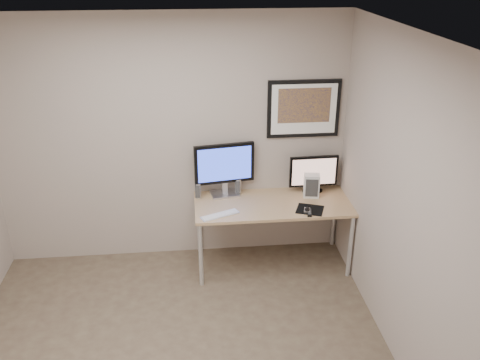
{
  "coord_description": "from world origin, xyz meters",
  "views": [
    {
      "loc": [
        0.19,
        -3.23,
        3.11
      ],
      "look_at": [
        0.64,
        1.1,
        1.12
      ],
      "focal_mm": 38.0,
      "sensor_mm": 36.0,
      "label": 1
    }
  ],
  "objects_px": {
    "monitor_tv": "(314,173)",
    "fan_unit": "(311,186)",
    "speaker_left": "(198,190)",
    "framed_art": "(304,109)",
    "speaker_right": "(238,186)",
    "keyboard": "(220,215)",
    "monitor_large": "(224,167)",
    "desk": "(272,209)"
  },
  "relations": [
    {
      "from": "framed_art",
      "to": "fan_unit",
      "type": "bearing_deg",
      "value": -70.96
    },
    {
      "from": "monitor_tv",
      "to": "fan_unit",
      "type": "bearing_deg",
      "value": -113.09
    },
    {
      "from": "monitor_large",
      "to": "monitor_tv",
      "type": "xyz_separation_m",
      "value": [
        0.94,
        -0.02,
        -0.1
      ]
    },
    {
      "from": "desk",
      "to": "monitor_tv",
      "type": "distance_m",
      "value": 0.59
    },
    {
      "from": "monitor_large",
      "to": "fan_unit",
      "type": "relative_size",
      "value": 2.54
    },
    {
      "from": "monitor_large",
      "to": "fan_unit",
      "type": "height_order",
      "value": "monitor_large"
    },
    {
      "from": "monitor_tv",
      "to": "keyboard",
      "type": "bearing_deg",
      "value": -158.66
    },
    {
      "from": "monitor_tv",
      "to": "speaker_right",
      "type": "bearing_deg",
      "value": 175.29
    },
    {
      "from": "keyboard",
      "to": "monitor_large",
      "type": "bearing_deg",
      "value": 56.54
    },
    {
      "from": "desk",
      "to": "keyboard",
      "type": "height_order",
      "value": "keyboard"
    },
    {
      "from": "speaker_right",
      "to": "desk",
      "type": "bearing_deg",
      "value": -25.84
    },
    {
      "from": "desk",
      "to": "speaker_right",
      "type": "distance_m",
      "value": 0.45
    },
    {
      "from": "monitor_tv",
      "to": "speaker_right",
      "type": "height_order",
      "value": "monitor_tv"
    },
    {
      "from": "desk",
      "to": "fan_unit",
      "type": "bearing_deg",
      "value": 14.95
    },
    {
      "from": "framed_art",
      "to": "monitor_tv",
      "type": "distance_m",
      "value": 0.69
    },
    {
      "from": "desk",
      "to": "keyboard",
      "type": "xyz_separation_m",
      "value": [
        -0.56,
        -0.22,
        0.07
      ]
    },
    {
      "from": "desk",
      "to": "speaker_right",
      "type": "relative_size",
      "value": 9.52
    },
    {
      "from": "monitor_large",
      "to": "speaker_left",
      "type": "xyz_separation_m",
      "value": [
        -0.28,
        -0.04,
        -0.23
      ]
    },
    {
      "from": "framed_art",
      "to": "speaker_left",
      "type": "xyz_separation_m",
      "value": [
        -1.11,
        -0.13,
        -0.81
      ]
    },
    {
      "from": "monitor_large",
      "to": "speaker_right",
      "type": "distance_m",
      "value": 0.28
    },
    {
      "from": "framed_art",
      "to": "monitor_tv",
      "type": "height_order",
      "value": "framed_art"
    },
    {
      "from": "desk",
      "to": "monitor_tv",
      "type": "relative_size",
      "value": 3.09
    },
    {
      "from": "speaker_left",
      "to": "keyboard",
      "type": "height_order",
      "value": "speaker_left"
    },
    {
      "from": "monitor_large",
      "to": "monitor_tv",
      "type": "bearing_deg",
      "value": -9.54
    },
    {
      "from": "monitor_tv",
      "to": "speaker_right",
      "type": "distance_m",
      "value": 0.81
    },
    {
      "from": "framed_art",
      "to": "speaker_left",
      "type": "relative_size",
      "value": 4.51
    },
    {
      "from": "framed_art",
      "to": "speaker_right",
      "type": "height_order",
      "value": "framed_art"
    },
    {
      "from": "desk",
      "to": "monitor_large",
      "type": "xyz_separation_m",
      "value": [
        -0.48,
        0.24,
        0.38
      ]
    },
    {
      "from": "speaker_right",
      "to": "speaker_left",
      "type": "bearing_deg",
      "value": -158.97
    },
    {
      "from": "desk",
      "to": "speaker_left",
      "type": "xyz_separation_m",
      "value": [
        -0.76,
        0.2,
        0.15
      ]
    },
    {
      "from": "framed_art",
      "to": "desk",
      "type": "bearing_deg",
      "value": -136.54
    },
    {
      "from": "monitor_tv",
      "to": "speaker_left",
      "type": "xyz_separation_m",
      "value": [
        -1.22,
        -0.02,
        -0.13
      ]
    },
    {
      "from": "framed_art",
      "to": "fan_unit",
      "type": "height_order",
      "value": "framed_art"
    },
    {
      "from": "framed_art",
      "to": "monitor_tv",
      "type": "xyz_separation_m",
      "value": [
        0.12,
        -0.11,
        -0.67
      ]
    },
    {
      "from": "monitor_tv",
      "to": "desk",
      "type": "bearing_deg",
      "value": -156.35
    },
    {
      "from": "framed_art",
      "to": "fan_unit",
      "type": "distance_m",
      "value": 0.8
    },
    {
      "from": "desk",
      "to": "monitor_large",
      "type": "relative_size",
      "value": 2.55
    },
    {
      "from": "speaker_right",
      "to": "fan_unit",
      "type": "height_order",
      "value": "fan_unit"
    },
    {
      "from": "framed_art",
      "to": "monitor_large",
      "type": "height_order",
      "value": "framed_art"
    },
    {
      "from": "speaker_left",
      "to": "monitor_tv",
      "type": "bearing_deg",
      "value": 10.05
    },
    {
      "from": "speaker_right",
      "to": "keyboard",
      "type": "xyz_separation_m",
      "value": [
        -0.23,
        -0.48,
        -0.08
      ]
    },
    {
      "from": "monitor_large",
      "to": "monitor_tv",
      "type": "distance_m",
      "value": 0.95
    }
  ]
}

